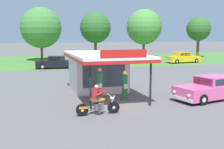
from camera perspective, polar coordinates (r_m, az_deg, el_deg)
The scene contains 15 objects.
ground_plane at distance 16.88m, azimuth 1.50°, elevation -5.91°, with size 300.00×300.00×0.00m, color #5B5959.
grass_verge_strip at distance 46.02m, azimuth -10.37°, elevation 2.79°, with size 120.00×24.00×0.01m, color #477A33.
service_station_kiosk at distance 20.27m, azimuth -2.65°, elevation 1.25°, with size 4.45×8.09×3.31m.
gas_pump_nearside at distance 17.00m, azimuth -2.56°, elevation -2.48°, with size 0.44×0.44×2.10m.
gas_pump_offside at distance 17.49m, azimuth 2.65°, elevation -2.59°, with size 0.44×0.44×1.86m.
motorcycle_with_rider at distance 14.35m, azimuth -3.02°, elevation -5.72°, with size 2.32×0.70×1.58m.
featured_classic_sedan at distance 18.99m, azimuth 19.79°, elevation -2.72°, with size 5.46×2.93×1.48m.
parked_car_back_row_centre_right at distance 43.27m, azimuth 14.32°, elevation 3.31°, with size 5.50×2.36×1.62m.
parked_car_back_row_centre at distance 35.39m, azimuth -11.13°, elevation 2.38°, with size 5.62×2.47×1.52m.
parked_car_second_row_spare at distance 37.02m, azimuth -1.98°, elevation 2.74°, with size 5.53×2.01×1.49m.
bystander_leaning_by_kiosk at distance 33.98m, azimuth 1.50°, elevation 2.72°, with size 0.34×0.34×1.77m.
tree_oak_centre at distance 53.59m, azimuth 6.57°, elevation 9.66°, with size 6.63×6.63×9.01m.
tree_oak_far_right at distance 46.80m, azimuth -14.22°, elevation 9.07°, with size 6.57×6.57×8.61m.
tree_oak_far_left at distance 48.71m, azimuth -3.32°, elevation 9.42°, with size 5.31×5.31×8.08m.
tree_oak_left at distance 55.24m, azimuth 17.34°, elevation 8.90°, with size 4.51×4.51×7.58m.
Camera 1 is at (-5.18, -15.54, 4.05)m, focal length 44.58 mm.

